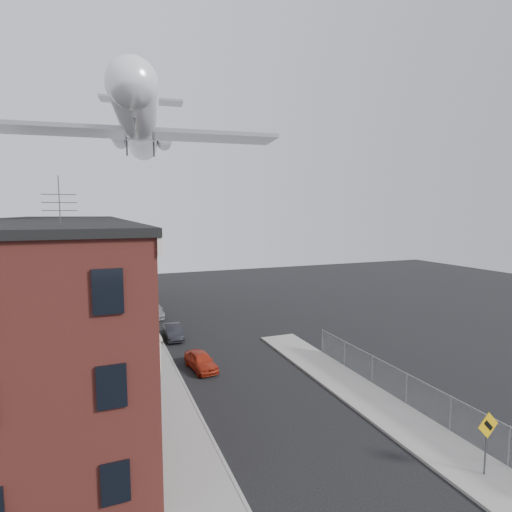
{
  "coord_description": "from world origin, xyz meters",
  "views": [
    {
      "loc": [
        -8.73,
        -11.72,
        10.76
      ],
      "look_at": [
        -0.14,
        9.81,
        8.25
      ],
      "focal_mm": 28.0,
      "sensor_mm": 36.0,
      "label": 1
    }
  ],
  "objects_px": {
    "airplane": "(140,126)",
    "car_mid": "(173,332)",
    "warning_sign": "(487,434)",
    "car_far": "(153,310)",
    "car_near": "(201,361)",
    "street_tree": "(138,289)",
    "utility_pole": "(146,296)"
  },
  "relations": [
    {
      "from": "warning_sign",
      "to": "street_tree",
      "type": "distance_m",
      "value": 30.96
    },
    {
      "from": "warning_sign",
      "to": "airplane",
      "type": "bearing_deg",
      "value": 110.46
    },
    {
      "from": "car_near",
      "to": "street_tree",
      "type": "bearing_deg",
      "value": 94.34
    },
    {
      "from": "car_far",
      "to": "car_mid",
      "type": "bearing_deg",
      "value": -83.99
    },
    {
      "from": "car_near",
      "to": "car_mid",
      "type": "relative_size",
      "value": 0.95
    },
    {
      "from": "street_tree",
      "to": "airplane",
      "type": "distance_m",
      "value": 15.2
    },
    {
      "from": "warning_sign",
      "to": "car_far",
      "type": "height_order",
      "value": "warning_sign"
    },
    {
      "from": "warning_sign",
      "to": "car_mid",
      "type": "distance_m",
      "value": 24.5
    },
    {
      "from": "warning_sign",
      "to": "street_tree",
      "type": "height_order",
      "value": "street_tree"
    },
    {
      "from": "warning_sign",
      "to": "utility_pole",
      "type": "xyz_separation_m",
      "value": [
        -11.2,
        19.03,
        2.79
      ]
    },
    {
      "from": "car_near",
      "to": "car_mid",
      "type": "height_order",
      "value": "car_mid"
    },
    {
      "from": "car_mid",
      "to": "car_far",
      "type": "xyz_separation_m",
      "value": [
        -0.6,
        8.17,
        0.06
      ]
    },
    {
      "from": "car_mid",
      "to": "utility_pole",
      "type": "bearing_deg",
      "value": -123.0
    },
    {
      "from": "street_tree",
      "to": "car_near",
      "type": "xyz_separation_m",
      "value": [
        2.85,
        -13.56,
        -2.83
      ]
    },
    {
      "from": "car_near",
      "to": "car_far",
      "type": "distance_m",
      "value": 15.73
    },
    {
      "from": "airplane",
      "to": "car_mid",
      "type": "bearing_deg",
      "value": -70.16
    },
    {
      "from": "street_tree",
      "to": "car_far",
      "type": "bearing_deg",
      "value": 51.78
    },
    {
      "from": "airplane",
      "to": "utility_pole",
      "type": "bearing_deg",
      "value": -95.49
    },
    {
      "from": "car_near",
      "to": "airplane",
      "type": "height_order",
      "value": "airplane"
    },
    {
      "from": "warning_sign",
      "to": "car_far",
      "type": "relative_size",
      "value": 0.6
    },
    {
      "from": "street_tree",
      "to": "car_near",
      "type": "distance_m",
      "value": 14.15
    },
    {
      "from": "car_near",
      "to": "car_far",
      "type": "xyz_separation_m",
      "value": [
        -1.17,
        15.69,
        0.07
      ]
    },
    {
      "from": "street_tree",
      "to": "car_mid",
      "type": "distance_m",
      "value": 7.05
    },
    {
      "from": "car_near",
      "to": "airplane",
      "type": "distance_m",
      "value": 21.95
    },
    {
      "from": "street_tree",
      "to": "car_far",
      "type": "height_order",
      "value": "street_tree"
    },
    {
      "from": "utility_pole",
      "to": "car_mid",
      "type": "relative_size",
      "value": 2.38
    },
    {
      "from": "car_mid",
      "to": "car_far",
      "type": "height_order",
      "value": "car_far"
    },
    {
      "from": "airplane",
      "to": "car_near",
      "type": "bearing_deg",
      "value": -79.33
    },
    {
      "from": "utility_pole",
      "to": "car_far",
      "type": "distance_m",
      "value": 12.85
    },
    {
      "from": "car_far",
      "to": "airplane",
      "type": "bearing_deg",
      "value": -107.52
    },
    {
      "from": "street_tree",
      "to": "warning_sign",
      "type": "bearing_deg",
      "value": -69.42
    },
    {
      "from": "car_near",
      "to": "airplane",
      "type": "relative_size",
      "value": 0.13
    }
  ]
}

